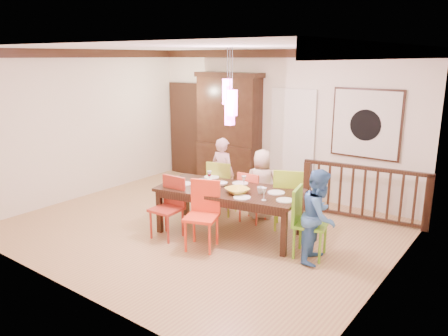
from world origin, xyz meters
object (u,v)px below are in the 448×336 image
Objects in this scene: chair_far_left at (223,183)px; person_far_left at (223,174)px; chair_end_right at (311,218)px; dining_table at (230,193)px; china_hutch at (229,130)px; person_end_right at (319,216)px; balustrade at (364,192)px; person_far_mid at (262,184)px.

chair_far_left is 0.73× the size of person_far_left.
dining_table is at bearing 77.64° from chair_end_right.
chair_end_right is at bearing -10.99° from dining_table.
china_hutch is 1.66m from person_far_left.
china_hutch is 1.87× the size of person_end_right.
balustrade is 1.76m from person_far_mid.
balustrade is at bearing -153.49° from person_far_left.
person_end_right is (2.18, -0.72, 0.09)m from chair_far_left.
chair_far_left is at bearing 121.83° from dining_table.
person_far_left is (-0.79, 0.89, -0.00)m from dining_table.
china_hutch reaches higher than balustrade.
balustrade is at bearing -164.94° from chair_far_left.
chair_far_left is 0.75× the size of person_end_right.
china_hutch reaches higher than person_far_left.
person_far_mid reaches higher than chair_end_right.
person_end_right reaches higher than chair_end_right.
chair_end_right is at bearing 61.78° from person_end_right.
person_end_right is at bearing -96.36° from balustrade.
person_far_mid is at bearing -176.25° from chair_far_left.
china_hutch reaches higher than chair_end_right.
chair_end_right is at bearing -36.12° from china_hutch.
china_hutch is 3.23m from balustrade.
chair_far_left is 0.46× the size of balustrade.
person_far_left is 1.03× the size of person_end_right.
person_end_right is (0.04, -1.91, 0.15)m from balustrade.
china_hutch is at bearing 45.35° from person_end_right.
person_end_right reaches higher than balustrade.
person_far_left is (-0.16, 0.21, 0.11)m from chair_far_left.
balustrade is at bearing -8.01° from person_end_right.
china_hutch is 1.13× the size of balustrade.
person_far_mid is (-1.35, 0.88, 0.05)m from chair_end_right.
person_far_left reaches higher than chair_end_right.
chair_end_right is 1.86m from balustrade.
person_end_right reaches higher than dining_table.
person_far_mid is at bearing -153.82° from balustrade.
chair_far_left is 0.40× the size of china_hutch.
chair_end_right reaches higher than dining_table.
person_end_right is at bearing -121.87° from chair_end_right.
person_far_left is 0.84m from person_far_mid.
chair_end_right is at bearing 115.93° from person_far_mid.
person_far_mid is at bearing 48.87° from person_end_right.
china_hutch is (-0.99, 1.54, 0.66)m from chair_far_left.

